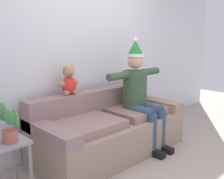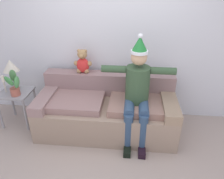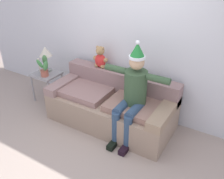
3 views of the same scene
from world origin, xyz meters
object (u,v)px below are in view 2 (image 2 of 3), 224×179
at_px(potted_plant, 14,85).
at_px(candle_tall, 4,82).
at_px(teddy_bear, 83,62).
at_px(table_lamp, 11,67).
at_px(couch, 107,110).
at_px(side_table, 16,98).
at_px(person_seated, 137,90).

height_order(potted_plant, candle_tall, potted_plant).
relative_size(teddy_bear, table_lamp, 0.77).
bearing_deg(couch, potted_plant, -175.63).
bearing_deg(side_table, teddy_bear, 16.38).
bearing_deg(side_table, person_seated, -4.63).
distance_m(person_seated, candle_tall, 2.05).
bearing_deg(person_seated, candle_tall, 176.24).
xyz_separation_m(couch, teddy_bear, (-0.42, 0.30, 0.66)).
height_order(couch, candle_tall, candle_tall).
relative_size(side_table, potted_plant, 1.48).
bearing_deg(table_lamp, side_table, -67.95).
xyz_separation_m(couch, potted_plant, (-1.39, -0.11, 0.42)).
relative_size(person_seated, table_lamp, 3.12).
bearing_deg(person_seated, table_lamp, 172.86).
bearing_deg(potted_plant, couch, 4.37).
distance_m(person_seated, potted_plant, 1.84).
height_order(side_table, candle_tall, candle_tall).
height_order(couch, table_lamp, table_lamp).
bearing_deg(teddy_bear, person_seated, -28.11).
xyz_separation_m(side_table, candle_tall, (-0.13, -0.02, 0.28)).
xyz_separation_m(person_seated, teddy_bear, (-0.86, 0.46, 0.20)).
bearing_deg(teddy_bear, couch, -35.80).
bearing_deg(candle_tall, table_lamp, 47.89).
relative_size(teddy_bear, candle_tall, 1.37).
height_order(person_seated, teddy_bear, person_seated).
relative_size(person_seated, candle_tall, 5.53).
relative_size(table_lamp, candle_tall, 1.77).
distance_m(person_seated, teddy_bear, 1.00).
bearing_deg(couch, person_seated, -19.84).
xyz_separation_m(potted_plant, candle_tall, (-0.21, 0.08, 0.00)).
bearing_deg(table_lamp, teddy_bear, 11.39).
distance_m(potted_plant, candle_tall, 0.22).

